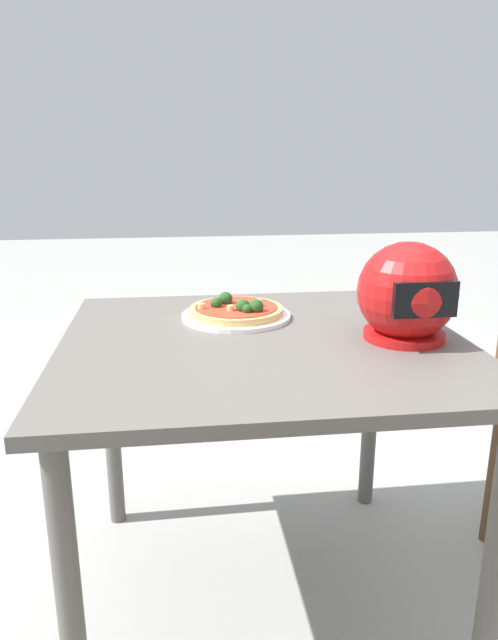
{
  "coord_description": "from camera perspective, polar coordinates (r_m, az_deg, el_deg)",
  "views": [
    {
      "loc": [
        0.21,
        1.33,
        1.19
      ],
      "look_at": [
        0.02,
        -0.09,
        0.77
      ],
      "focal_mm": 32.58,
      "sensor_mm": 36.0,
      "label": 1
    }
  ],
  "objects": [
    {
      "name": "pizza",
      "position": [
        1.58,
        -1.25,
        1.07
      ],
      "size": [
        0.26,
        0.26,
        0.05
      ],
      "color": "tan",
      "rests_on": "pizza_plate"
    },
    {
      "name": "ground_plane",
      "position": [
        1.8,
        1.23,
        -25.15
      ],
      "size": [
        14.0,
        14.0,
        0.0
      ],
      "primitive_type": "plane",
      "color": "#9E9E99"
    },
    {
      "name": "motorcycle_helmet",
      "position": [
        1.43,
        15.26,
        2.5
      ],
      "size": [
        0.24,
        0.24,
        0.24
      ],
      "color": "#B21414",
      "rests_on": "dining_table"
    },
    {
      "name": "pizza_plate",
      "position": [
        1.58,
        -1.27,
        0.41
      ],
      "size": [
        0.3,
        0.3,
        0.01
      ],
      "primitive_type": "cylinder",
      "color": "white",
      "rests_on": "dining_table"
    },
    {
      "name": "dining_table",
      "position": [
        1.45,
        1.39,
        -5.35
      ],
      "size": [
        0.98,
        0.91,
        0.75
      ],
      "color": "#5B5651",
      "rests_on": "ground"
    }
  ]
}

